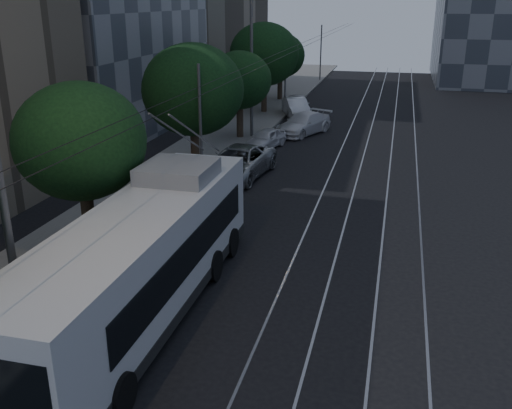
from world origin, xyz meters
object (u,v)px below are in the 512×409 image
at_px(pickup_silver, 238,163).
at_px(car_white_a, 266,139).
at_px(car_white_b, 303,124).
at_px(streetlamp_far, 258,44).
at_px(trolleybus, 143,260).
at_px(car_white_c, 296,108).
at_px(streetlamp_near, 4,100).
at_px(car_white_d, 297,105).

height_order(pickup_silver, car_white_a, pickup_silver).
height_order(car_white_b, streetlamp_far, streetlamp_far).
xyz_separation_m(trolleybus, pickup_silver, (-1.08, 13.70, -0.96)).
xyz_separation_m(car_white_a, streetlamp_far, (-1.09, 2.38, 5.45)).
height_order(trolleybus, car_white_c, trolleybus).
xyz_separation_m(trolleybus, streetlamp_far, (-2.17, 22.37, 4.31)).
bearing_deg(pickup_silver, streetlamp_near, -85.19).
bearing_deg(streetlamp_far, car_white_c, 81.09).
xyz_separation_m(pickup_silver, car_white_b, (1.60, 10.68, -0.07)).
bearing_deg(trolleybus, streetlamp_far, 95.70).
xyz_separation_m(pickup_silver, car_white_d, (0.00, 17.40, -0.02)).
bearing_deg(car_white_d, streetlamp_far, -109.61).
bearing_deg(trolleybus, streetlamp_near, -118.14).
distance_m(pickup_silver, car_white_a, 6.30).
bearing_deg(streetlamp_near, car_white_b, 85.66).
bearing_deg(car_white_b, trolleybus, -67.71).
distance_m(pickup_silver, streetlamp_far, 10.20).
height_order(car_white_a, streetlamp_far, streetlamp_far).
height_order(trolleybus, streetlamp_near, streetlamp_near).
relative_size(car_white_d, streetlamp_far, 0.45).
bearing_deg(car_white_b, pickup_silver, -75.01).
bearing_deg(trolleybus, car_white_c, 92.02).
bearing_deg(streetlamp_far, pickup_silver, -82.86).
xyz_separation_m(trolleybus, car_white_c, (-0.97, 30.00, -1.02)).
distance_m(car_white_a, car_white_c, 10.00).
bearing_deg(streetlamp_near, car_white_a, 88.82).
xyz_separation_m(trolleybus, car_white_d, (-1.08, 31.11, -0.98)).
relative_size(pickup_silver, streetlamp_near, 0.50).
relative_size(car_white_a, car_white_c, 0.80).
distance_m(pickup_silver, car_white_b, 10.80).
distance_m(car_white_a, streetlamp_near, 23.68).
bearing_deg(car_white_b, car_white_c, 128.38).
height_order(car_white_b, streetlamp_near, streetlamp_near).
bearing_deg(streetlamp_far, car_white_a, -65.43).
distance_m(pickup_silver, streetlamp_near, 17.61).
distance_m(streetlamp_near, streetlamp_far, 25.27).
relative_size(car_white_b, streetlamp_near, 0.44).
bearing_deg(car_white_d, car_white_a, -102.53).
height_order(car_white_b, car_white_d, car_white_d).
relative_size(car_white_c, streetlamp_near, 0.39).
height_order(car_white_c, streetlamp_near, streetlamp_near).
relative_size(car_white_c, car_white_d, 0.98).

